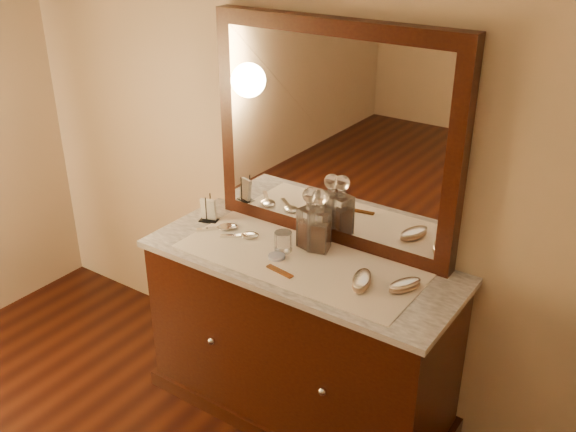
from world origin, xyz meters
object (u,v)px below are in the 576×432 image
object	(u,v)px
decanter_right	(320,227)
brush_far	(405,285)
napkin_rack	(209,211)
pin_dish	(277,257)
dresser_cabinet	(300,340)
brush_near	(362,280)
decanter_left	(310,224)
hand_mirror_inner	(246,235)
mirror_frame	(333,136)
hand_mirror_outer	(224,227)
comb	(280,271)

from	to	relation	value
decanter_right	brush_far	xyz separation A→B (m)	(0.46, -0.09, -0.09)
napkin_rack	decanter_right	distance (m)	0.61
pin_dish	brush_far	size ratio (longest dim) A/B	0.45
dresser_cabinet	brush_near	bearing A→B (deg)	-8.28
decanter_left	decanter_right	bearing A→B (deg)	-3.00
hand_mirror_inner	brush_far	bearing A→B (deg)	-0.04
dresser_cabinet	hand_mirror_inner	xyz separation A→B (m)	(-0.32, 0.02, 0.45)
decanter_left	brush_far	size ratio (longest dim) A/B	1.75
hand_mirror_inner	dresser_cabinet	bearing A→B (deg)	-3.88
mirror_frame	decanter_left	xyz separation A→B (m)	(-0.03, -0.13, -0.38)
pin_dish	hand_mirror_inner	bearing A→B (deg)	160.52
pin_dish	brush_near	distance (m)	0.42
napkin_rack	brush_far	distance (m)	1.07
dresser_cabinet	pin_dish	distance (m)	0.46
decanter_left	hand_mirror_outer	world-z (taller)	decanter_left
comb	decanter_left	distance (m)	0.29
mirror_frame	decanter_right	world-z (taller)	mirror_frame
mirror_frame	pin_dish	size ratio (longest dim) A/B	15.96
dresser_cabinet	brush_near	size ratio (longest dim) A/B	7.77
mirror_frame	comb	bearing A→B (deg)	-90.99
decanter_right	brush_near	size ratio (longest dim) A/B	1.65
decanter_right	hand_mirror_inner	world-z (taller)	decanter_right
dresser_cabinet	hand_mirror_inner	distance (m)	0.55
mirror_frame	pin_dish	distance (m)	0.58
pin_dish	mirror_frame	bearing A→B (deg)	74.02
napkin_rack	hand_mirror_outer	size ratio (longest dim) A/B	0.77
pin_dish	decanter_left	world-z (taller)	decanter_left
dresser_cabinet	mirror_frame	size ratio (longest dim) A/B	1.17
dresser_cabinet	comb	xyz separation A→B (m)	(-0.01, -0.15, 0.45)
hand_mirror_inner	hand_mirror_outer	bearing A→B (deg)	177.56
decanter_right	pin_dish	bearing A→B (deg)	-123.39
pin_dish	decanter_right	bearing A→B (deg)	56.61
decanter_left	pin_dish	bearing A→B (deg)	-109.24
dresser_cabinet	brush_far	bearing A→B (deg)	2.49
comb	hand_mirror_inner	bearing A→B (deg)	160.10
decanter_right	hand_mirror_outer	world-z (taller)	decanter_right
dresser_cabinet	hand_mirror_inner	bearing A→B (deg)	176.12
mirror_frame	pin_dish	bearing A→B (deg)	-105.98
comb	brush_far	distance (m)	0.53
brush_far	hand_mirror_outer	distance (m)	0.95
decanter_left	brush_near	bearing A→B (deg)	-24.35
dresser_cabinet	pin_dish	xyz separation A→B (m)	(-0.09, -0.06, 0.45)
comb	decanter_right	world-z (taller)	decanter_right
comb	hand_mirror_inner	world-z (taller)	hand_mirror_inner
napkin_rack	hand_mirror_inner	xyz separation A→B (m)	(0.26, -0.03, -0.04)
pin_dish	comb	distance (m)	0.12
napkin_rack	decanter_left	xyz separation A→B (m)	(0.55, 0.06, 0.06)
decanter_left	hand_mirror_outer	xyz separation A→B (m)	(-0.43, -0.09, -0.10)
decanter_right	dresser_cabinet	bearing A→B (deg)	-102.93
comb	decanter_left	bearing A→B (deg)	103.36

